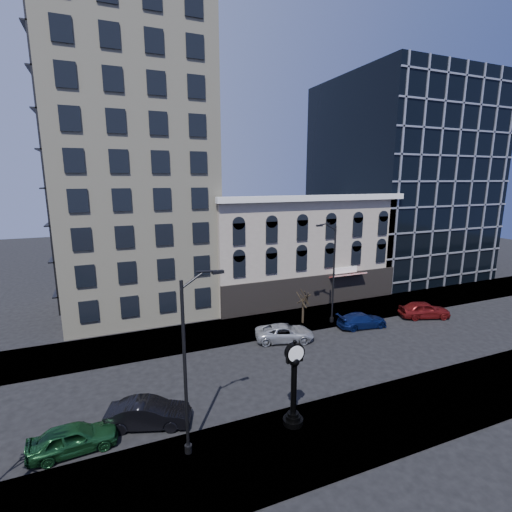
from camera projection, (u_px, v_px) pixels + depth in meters
name	position (u px, v px, depth m)	size (l,w,h in m)	color
ground	(252.00, 373.00, 27.69)	(160.00, 160.00, 0.00)	black
sidewalk_far	(220.00, 332.00, 34.92)	(160.00, 6.00, 0.12)	#9B978D
sidewalk_near	(305.00, 441.00, 20.44)	(160.00, 6.00, 0.12)	#9B978D
cream_tower	(130.00, 129.00, 38.54)	(15.90, 15.40, 42.50)	#C0B89A
victorian_row	(295.00, 247.00, 45.31)	(22.60, 11.19, 12.50)	#A79A8A
glass_office	(398.00, 180.00, 55.63)	(20.00, 20.15, 28.00)	black
street_clock	(294.00, 387.00, 21.31)	(1.20, 1.20, 5.28)	black
street_lamp_near	(197.00, 315.00, 18.31)	(2.57, 0.62, 9.94)	black
street_lamp_far	(329.00, 247.00, 35.32)	(2.65, 0.48, 10.23)	black
bare_tree_far	(303.00, 293.00, 36.40)	(2.38, 2.38, 4.08)	#302618
car_near_a	(73.00, 438.00, 19.64)	(1.79, 4.45, 1.51)	#143F1E
car_near_b	(149.00, 413.00, 21.64)	(1.68, 4.81, 1.59)	black
car_far_a	(285.00, 333.00, 33.06)	(2.43, 5.26, 1.46)	#A5A8AD
car_far_b	(362.00, 320.00, 36.04)	(2.00, 4.91, 1.43)	#0C194C
car_far_c	(424.00, 310.00, 38.49)	(2.03, 5.06, 1.72)	maroon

